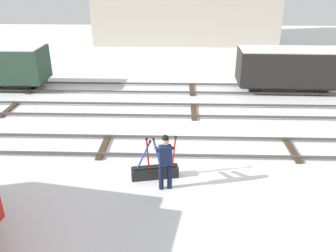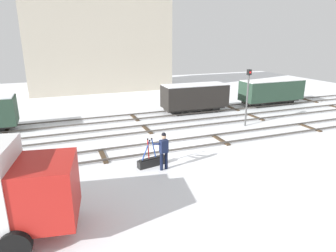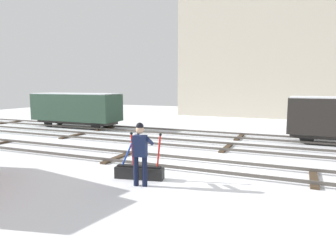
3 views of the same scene
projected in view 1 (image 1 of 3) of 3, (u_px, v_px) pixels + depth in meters
name	position (u px, v px, depth m)	size (l,w,h in m)	color
ground_plane	(197.00, 149.00, 13.23)	(60.00, 60.00, 0.00)	white
track_main_line	(197.00, 147.00, 13.18)	(44.00, 1.94, 0.18)	#4C4742
track_siding_near	(194.00, 110.00, 16.46)	(44.00, 1.94, 0.18)	#4C4742
track_siding_far	(192.00, 88.00, 19.39)	(44.00, 1.94, 0.18)	#4C4742
switch_lever_frame	(155.00, 171.00, 11.37)	(1.56, 0.64, 1.45)	black
rail_worker	(165.00, 158.00, 10.50)	(0.63, 0.74, 1.83)	#111831
freight_car_near_switch	(288.00, 67.00, 18.72)	(5.34, 2.11, 2.32)	#2D2B28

